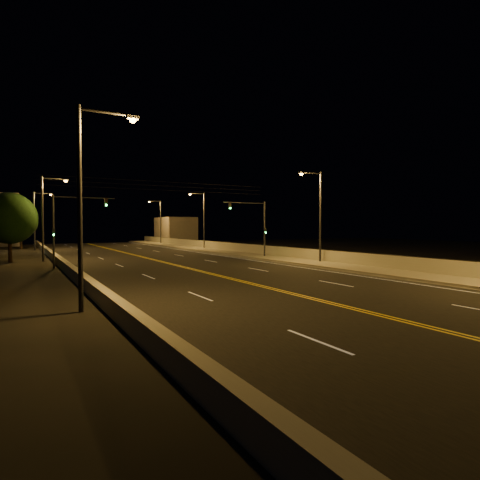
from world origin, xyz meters
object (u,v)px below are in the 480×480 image
streetlight_5 (46,212)px  tree_3 (21,222)px  streetlight_2 (202,217)px  tree_0 (9,218)px  streetlight_6 (37,216)px  traffic_signal_right (257,223)px  streetlight_3 (159,219)px  traffic_signal_left (66,222)px  streetlight_1 (318,211)px  streetlight_4 (87,192)px

streetlight_5 → tree_3: streetlight_5 is taller
streetlight_2 → tree_0: size_ratio=1.24×
streetlight_6 → traffic_signal_right: bearing=-55.1°
streetlight_6 → tree_3: size_ratio=1.28×
streetlight_3 → tree_3: 23.96m
streetlight_3 → streetlight_6: bearing=-155.6°
tree_3 → traffic_signal_left: bearing=-84.7°
streetlight_1 → streetlight_4: same height
streetlight_1 → streetlight_2: size_ratio=1.00×
streetlight_1 → traffic_signal_right: (-1.50, 8.17, -1.03)m
streetlight_3 → streetlight_5: size_ratio=1.00×
streetlight_6 → tree_3: streetlight_6 is taller
tree_0 → tree_3: 24.82m
traffic_signal_right → tree_3: 39.78m
streetlight_1 → traffic_signal_right: streetlight_1 is taller
streetlight_2 → streetlight_3: size_ratio=1.00×
traffic_signal_left → tree_3: (-3.10, 33.20, 0.26)m
streetlight_4 → streetlight_5: same height
traffic_signal_left → tree_0: tree_0 is taller
traffic_signal_right → streetlight_4: bearing=-136.3°
streetlight_2 → tree_0: streetlight_2 is taller
streetlight_4 → tree_3: size_ratio=1.28×
traffic_signal_left → tree_0: (-4.25, 8.41, 0.40)m
streetlight_1 → streetlight_5: (-21.41, 15.94, 0.00)m
tree_0 → tree_3: size_ratio=1.03×
streetlight_2 → streetlight_4: size_ratio=1.00×
streetlight_1 → traffic_signal_left: (-20.31, 8.17, -1.03)m
streetlight_3 → traffic_signal_right: streetlight_3 is taller
streetlight_6 → traffic_signal_right: size_ratio=1.37×
streetlight_4 → streetlight_6: size_ratio=1.00×
streetlight_5 → traffic_signal_right: bearing=-21.3°
streetlight_1 → streetlight_6: 42.48m
tree_3 → streetlight_2: bearing=-33.3°
streetlight_4 → tree_3: bearing=92.2°
streetlight_3 → traffic_signal_left: 43.29m
streetlight_2 → traffic_signal_right: (-1.50, -17.81, -1.03)m
streetlight_1 → streetlight_2: (0.00, 25.99, 0.00)m
streetlight_2 → streetlight_5: (-21.41, -10.05, 0.00)m
tree_0 → traffic_signal_left: bearing=-63.2°
streetlight_2 → traffic_signal_right: streetlight_2 is taller
streetlight_4 → tree_0: size_ratio=1.24×
streetlight_1 → tree_3: 47.55m
streetlight_6 → traffic_signal_right: streetlight_6 is taller
traffic_signal_right → streetlight_3: bearing=87.8°
streetlight_6 → tree_3: (-2.01, 4.69, -0.76)m
traffic_signal_right → tree_3: bearing=123.4°
tree_0 → tree_3: bearing=87.4°
tree_0 → streetlight_3: bearing=50.5°
streetlight_2 → streetlight_5: 23.65m
tree_0 → streetlight_2: bearing=20.9°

